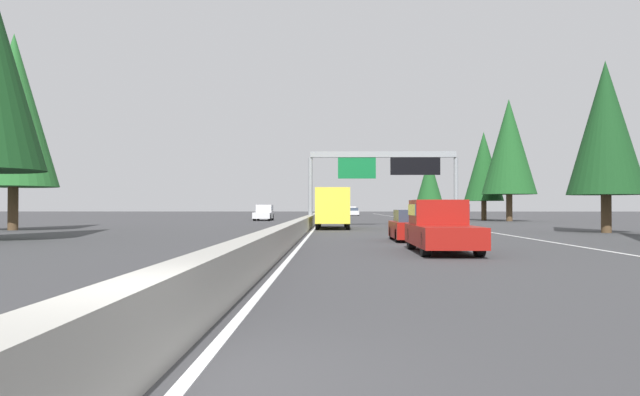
{
  "coord_description": "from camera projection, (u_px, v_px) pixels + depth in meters",
  "views": [
    {
      "loc": [
        -5.86,
        -1.59,
        1.6
      ],
      "look_at": [
        58.15,
        -0.32,
        2.5
      ],
      "focal_mm": 35.95,
      "sensor_mm": 36.0,
      "label": 1
    }
  ],
  "objects": [
    {
      "name": "sedan_mid_center",
      "position": [
        354.0,
        212.0,
        118.86
      ],
      "size": [
        4.4,
        1.8,
        1.47
      ],
      "color": "silver",
      "rests_on": "ground"
    },
    {
      "name": "sedan_distant_b",
      "position": [
        412.0,
        226.0,
        30.21
      ],
      "size": [
        4.4,
        1.8,
        1.47
      ],
      "color": "maroon",
      "rests_on": "ground"
    },
    {
      "name": "sign_gantry_overhead",
      "position": [
        385.0,
        167.0,
        54.17
      ],
      "size": [
        0.5,
        12.68,
        6.31
      ],
      "color": "gray",
      "rests_on": "ground"
    },
    {
      "name": "ground_plane",
      "position": [
        317.0,
        223.0,
        65.85
      ],
      "size": [
        320.0,
        320.0,
        0.0
      ],
      "primitive_type": "plane",
      "color": "#38383A"
    },
    {
      "name": "conifer_right_distant",
      "position": [
        429.0,
        180.0,
        108.52
      ],
      "size": [
        4.52,
        4.52,
        10.28
      ],
      "color": "#4C3823",
      "rests_on": "ground"
    },
    {
      "name": "pickup_mid_left",
      "position": [
        441.0,
        226.0,
        22.75
      ],
      "size": [
        5.6,
        2.0,
        1.86
      ],
      "color": "maroon",
      "rests_on": "ground"
    },
    {
      "name": "conifer_right_far",
      "position": [
        509.0,
        147.0,
        71.83
      ],
      "size": [
        6.06,
        6.06,
        13.77
      ],
      "color": "#4C3823",
      "rests_on": "ground"
    },
    {
      "name": "conifer_right_near",
      "position": [
        606.0,
        128.0,
        39.77
      ],
      "size": [
        4.72,
        4.72,
        10.73
      ],
      "color": "#4C3823",
      "rests_on": "ground"
    },
    {
      "name": "sedan_far_center",
      "position": [
        335.0,
        215.0,
        75.88
      ],
      "size": [
        4.4,
        1.8,
        1.47
      ],
      "color": "slate",
      "rests_on": "ground"
    },
    {
      "name": "box_truck_far_left",
      "position": [
        333.0,
        207.0,
        47.47
      ],
      "size": [
        8.5,
        2.4,
        2.95
      ],
      "color": "gold",
      "rests_on": "ground"
    },
    {
      "name": "conifer_left_near",
      "position": [
        14.0,
        110.0,
        44.12
      ],
      "size": [
        5.99,
        5.99,
        13.62
      ],
      "color": "#4C3823",
      "rests_on": "ground"
    },
    {
      "name": "shoulder_stripe_right",
      "position": [
        417.0,
        220.0,
        75.62
      ],
      "size": [
        160.0,
        0.16,
        0.01
      ],
      "primitive_type": "cube",
      "color": "silver",
      "rests_on": "ground"
    },
    {
      "name": "median_barrier",
      "position": [
        319.0,
        216.0,
        85.85
      ],
      "size": [
        180.0,
        0.56,
        0.9
      ],
      "primitive_type": "cube",
      "color": "#9E9B93",
      "rests_on": "ground"
    },
    {
      "name": "minivan_far_right",
      "position": [
        351.0,
        210.0,
        129.89
      ],
      "size": [
        5.0,
        1.95,
        1.69
      ],
      "color": "white",
      "rests_on": "ground"
    },
    {
      "name": "oncoming_near",
      "position": [
        264.0,
        213.0,
        75.7
      ],
      "size": [
        5.6,
        2.0,
        1.86
      ],
      "rotation": [
        0.0,
        0.0,
        3.14
      ],
      "color": "silver",
      "rests_on": "ground"
    },
    {
      "name": "conifer_right_mid",
      "position": [
        484.0,
        166.0,
        76.49
      ],
      "size": [
        4.67,
        4.67,
        10.61
      ],
      "color": "#4C3823",
      "rests_on": "ground"
    },
    {
      "name": "shoulder_stripe_median",
      "position": [
        321.0,
        220.0,
        75.84
      ],
      "size": [
        160.0,
        0.16,
        0.01
      ],
      "primitive_type": "cube",
      "color": "silver",
      "rests_on": "ground"
    }
  ]
}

